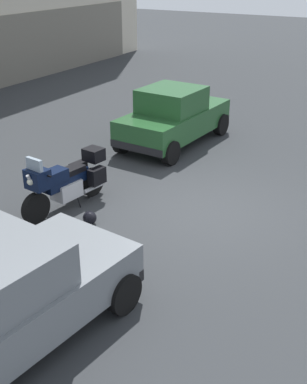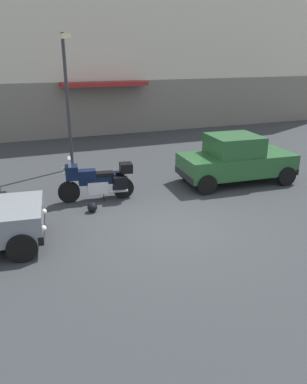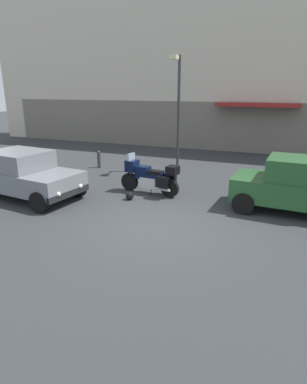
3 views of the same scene
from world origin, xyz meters
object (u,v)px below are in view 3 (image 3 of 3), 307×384
Objects in this scene: helmet at (130,196)px; streetlamp_curbside at (178,103)px; car_hatchback_near at (299,187)px; motorcycle at (150,177)px; bollard_curbside at (99,159)px; car_sedan_far at (19,174)px.

streetlamp_curbside is at bearing 87.21° from helmet.
motorcycle is at bearing -177.19° from car_hatchback_near.
bollard_curbside is at bearing 165.04° from car_hatchback_near.
helmet is 4.96m from bollard_curbside.
streetlamp_curbside reaches higher than car_hatchback_near.
streetlamp_curbside is (-4.90, 3.49, 2.13)m from car_hatchback_near.
bollard_curbside is at bearing -29.24° from motorcycle.
car_sedan_far reaches higher than bollard_curbside.
car_hatchback_near is at bearing -35.43° from streetlamp_curbside.
helmet is at bearing -47.34° from bollard_curbside.
helmet is 5.11m from streetlamp_curbside.
helmet is at bearing 73.75° from motorcycle.
car_hatchback_near is (5.11, 0.78, 0.67)m from helmet.
bollard_curbside is (-8.46, 2.86, -0.38)m from car_hatchback_near.
car_hatchback_near reaches higher than helmet.
car_sedan_far is 6.89m from streetlamp_curbside.
motorcycle is 0.57× the size of car_hatchback_near.
car_sedan_far is at bearing -125.95° from streetlamp_curbside.
streetlamp_curbside reaches higher than helmet.
car_sedan_far is at bearing -164.64° from car_hatchback_near.
streetlamp_curbside is at bearing -79.70° from motorcycle.
helmet is at bearing -167.59° from car_hatchback_near.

